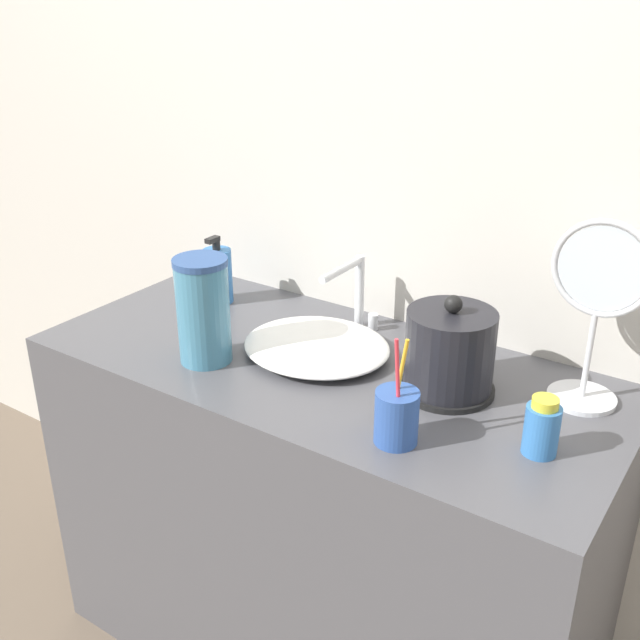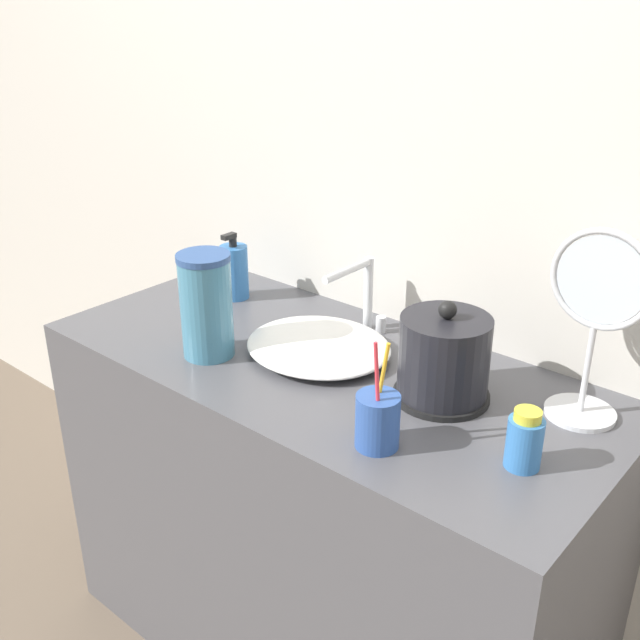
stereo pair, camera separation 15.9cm
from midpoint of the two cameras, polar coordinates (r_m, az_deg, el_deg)
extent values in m
cube|color=beige|center=(1.72, 9.93, 13.80)|extent=(6.00, 0.04, 2.60)
cube|color=#4C4C51|center=(1.86, 2.81, -15.03)|extent=(1.29, 0.58, 0.85)
ellipsoid|color=white|center=(1.66, 2.62, -2.03)|extent=(0.33, 0.30, 0.04)
cylinder|color=silver|center=(1.76, 6.28, 1.98)|extent=(0.02, 0.02, 0.18)
cylinder|color=silver|center=(1.67, 4.85, 3.72)|extent=(0.02, 0.16, 0.02)
cylinder|color=silver|center=(1.77, 7.11, -0.37)|extent=(0.02, 0.02, 0.04)
cylinder|color=black|center=(1.53, 12.18, -5.67)|extent=(0.19, 0.19, 0.01)
cylinder|color=black|center=(1.49, 12.45, -2.99)|extent=(0.18, 0.18, 0.17)
sphere|color=black|center=(1.44, 12.82, 0.70)|extent=(0.04, 0.04, 0.04)
cylinder|color=#2D519E|center=(1.34, 7.84, -7.74)|extent=(0.08, 0.08, 0.10)
cylinder|color=#E5333F|center=(1.29, 7.94, -5.22)|extent=(0.02, 0.01, 0.17)
cylinder|color=yellow|center=(1.31, 8.17, -4.87)|extent=(0.03, 0.01, 0.16)
cylinder|color=#3370B7|center=(1.94, -4.23, 3.61)|extent=(0.07, 0.07, 0.14)
cylinder|color=black|center=(1.91, -4.30, 5.91)|extent=(0.02, 0.02, 0.02)
cube|color=black|center=(1.90, -4.59, 6.34)|extent=(0.02, 0.04, 0.01)
cylinder|color=#3370B7|center=(1.34, 18.64, -8.99)|extent=(0.06, 0.06, 0.09)
cylinder|color=gold|center=(1.32, 18.95, -7.00)|extent=(0.05, 0.05, 0.02)
cylinder|color=silver|center=(1.55, 22.02, -6.64)|extent=(0.13, 0.13, 0.01)
cylinder|color=silver|center=(1.50, 22.57, -3.56)|extent=(0.01, 0.01, 0.18)
torus|color=silver|center=(1.44, 23.70, 2.73)|extent=(0.19, 0.01, 0.19)
cylinder|color=silver|center=(1.44, 23.70, 2.73)|extent=(0.16, 0.00, 0.16)
cylinder|color=teal|center=(1.62, -5.90, 0.82)|extent=(0.11, 0.11, 0.22)
cylinder|color=#2D4C84|center=(1.58, -6.08, 4.72)|extent=(0.12, 0.12, 0.01)
camera|label=1|loc=(0.08, -87.14, 1.30)|focal=42.00mm
camera|label=2|loc=(0.08, 92.86, -1.30)|focal=42.00mm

